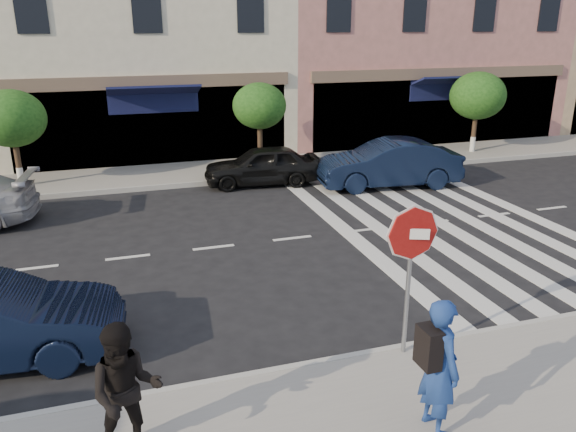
# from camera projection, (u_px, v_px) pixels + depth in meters

# --- Properties ---
(ground) EXTENTS (120.00, 120.00, 0.00)m
(ground) POSITION_uv_depth(u_px,v_px,m) (255.00, 329.00, 9.92)
(ground) COLOR black
(ground) RESTS_ON ground
(sidewalk_far) EXTENTS (60.00, 3.00, 0.15)m
(sidewalk_far) POSITION_uv_depth(u_px,v_px,m) (177.00, 174.00, 19.81)
(sidewalk_far) COLOR gray
(sidewalk_far) RESTS_ON ground
(building_centre) EXTENTS (11.00, 9.00, 11.00)m
(building_centre) POSITION_uv_depth(u_px,v_px,m) (138.00, 14.00, 23.31)
(building_centre) COLOR beige
(building_centre) RESTS_ON ground
(street_tree_wb) EXTENTS (2.10, 2.10, 3.06)m
(street_tree_wb) POSITION_uv_depth(u_px,v_px,m) (11.00, 119.00, 17.47)
(street_tree_wb) COLOR #473323
(street_tree_wb) RESTS_ON sidewalk_far
(street_tree_c) EXTENTS (1.90, 1.90, 3.04)m
(street_tree_c) POSITION_uv_depth(u_px,v_px,m) (259.00, 106.00, 19.75)
(street_tree_c) COLOR #473323
(street_tree_c) RESTS_ON sidewalk_far
(street_tree_ea) EXTENTS (2.20, 2.20, 3.19)m
(street_tree_ea) POSITION_uv_depth(u_px,v_px,m) (478.00, 96.00, 22.33)
(street_tree_ea) COLOR #473323
(street_tree_ea) RESTS_ON sidewalk_far
(stop_sign) EXTENTS (0.82, 0.35, 2.47)m
(stop_sign) POSITION_uv_depth(u_px,v_px,m) (412.00, 248.00, 8.37)
(stop_sign) COLOR gray
(stop_sign) RESTS_ON sidewalk_near
(photographer) EXTENTS (0.46, 0.68, 1.84)m
(photographer) POSITION_uv_depth(u_px,v_px,m) (440.00, 366.00, 6.98)
(photographer) COLOR navy
(photographer) RESTS_ON sidewalk_near
(walker) EXTENTS (0.89, 0.71, 1.77)m
(walker) POSITION_uv_depth(u_px,v_px,m) (126.00, 393.00, 6.54)
(walker) COLOR black
(walker) RESTS_ON sidewalk_near
(car_far_mid) EXTENTS (3.96, 1.92, 1.30)m
(car_far_mid) POSITION_uv_depth(u_px,v_px,m) (262.00, 165.00, 18.66)
(car_far_mid) COLOR black
(car_far_mid) RESTS_ON ground
(car_far_right) EXTENTS (4.81, 2.16, 1.53)m
(car_far_right) POSITION_uv_depth(u_px,v_px,m) (388.00, 164.00, 18.39)
(car_far_right) COLOR black
(car_far_right) RESTS_ON ground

